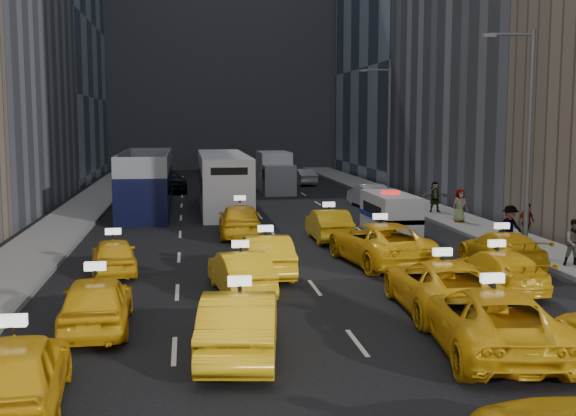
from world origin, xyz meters
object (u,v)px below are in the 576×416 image
Objects in this scene: city_bus at (223,182)px; box_truck at (275,173)px; nypd_van at (390,214)px; double_decker at (146,183)px.

box_truck is (4.52, 10.27, -0.20)m from city_bus.
double_decker is (-12.26, 9.70, 0.84)m from nypd_van.
double_decker reaches higher than city_bus.
city_bus is at bearing -119.07° from box_truck.
nypd_van is at bearing -39.43° from double_decker.
double_decker is at bearing -134.81° from box_truck.
nypd_van is at bearing -46.45° from city_bus.
double_decker is at bearing -162.53° from city_bus.
nypd_van is 15.65m from double_decker.
double_decker reaches higher than box_truck.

